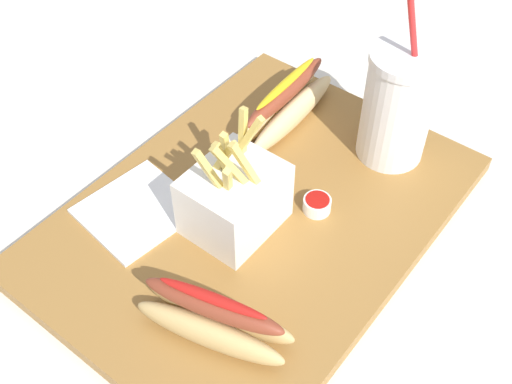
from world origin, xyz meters
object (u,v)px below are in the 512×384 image
object	(u,v)px
hot_dog_2	(214,318)
ketchup_cup_1	(317,204)
hot_dog_1	(285,105)
soda_cup	(398,106)
fries_basket	(234,198)
napkin_stack	(137,210)

from	to	relation	value
hot_dog_2	ketchup_cup_1	size ratio (longest dim) A/B	5.05
hot_dog_1	soda_cup	bearing A→B (deg)	103.82
soda_cup	ketchup_cup_1	bearing A→B (deg)	-6.73
soda_cup	hot_dog_2	distance (m)	0.33
hot_dog_2	fries_basket	bearing A→B (deg)	-148.57
hot_dog_1	ketchup_cup_1	size ratio (longest dim) A/B	5.67
ketchup_cup_1	napkin_stack	world-z (taller)	ketchup_cup_1
soda_cup	fries_basket	world-z (taller)	soda_cup
ketchup_cup_1	fries_basket	bearing A→B (deg)	-40.15
soda_cup	hot_dog_2	bearing A→B (deg)	-0.67
hot_dog_2	ketchup_cup_1	bearing A→B (deg)	-176.41
hot_dog_1	ketchup_cup_1	bearing A→B (deg)	49.85
fries_basket	ketchup_cup_1	distance (m)	0.10
fries_basket	ketchup_cup_1	bearing A→B (deg)	139.85
ketchup_cup_1	napkin_stack	bearing A→B (deg)	-51.12
hot_dog_2	soda_cup	bearing A→B (deg)	179.33
napkin_stack	ketchup_cup_1	bearing A→B (deg)	128.88
soda_cup	napkin_stack	distance (m)	0.33
soda_cup	hot_dog_1	size ratio (longest dim) A/B	1.24
soda_cup	hot_dog_1	bearing A→B (deg)	-76.18
ketchup_cup_1	napkin_stack	xyz separation A→B (m)	(0.13, -0.16, -0.01)
soda_cup	ketchup_cup_1	world-z (taller)	soda_cup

